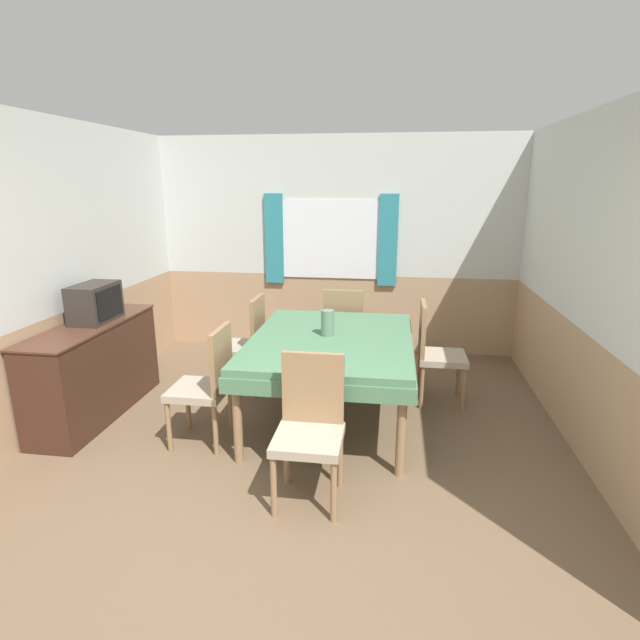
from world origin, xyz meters
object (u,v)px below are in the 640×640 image
object	(u,v)px
chair_right_far	(435,350)
tv	(95,303)
chair_left_far	(246,341)
sideboard	(95,369)
dining_table	(331,348)
chair_left_near	(207,382)
chair_head_window	(344,328)
vase	(328,323)
chair_head_near	(310,424)

from	to	relation	value
chair_right_far	tv	bearing A→B (deg)	-78.43
chair_left_far	sideboard	world-z (taller)	chair_left_far
dining_table	chair_right_far	xyz separation A→B (m)	(0.93, 0.54, -0.15)
chair_left_near	tv	distance (m)	1.36
sideboard	tv	distance (m)	0.60
dining_table	chair_left_near	distance (m)	1.08
chair_right_far	sideboard	world-z (taller)	chair_right_far
chair_right_far	chair_left_far	xyz separation A→B (m)	(-1.85, 0.00, 0.00)
chair_head_window	chair_left_near	size ratio (longest dim) A/B	1.00
sideboard	chair_head_window	bearing A→B (deg)	31.73
chair_right_far	vase	size ratio (longest dim) A/B	4.32
dining_table	tv	world-z (taller)	tv
chair_head_near	sideboard	world-z (taller)	chair_head_near
chair_head_window	vase	distance (m)	1.14
chair_right_far	tv	world-z (taller)	tv
chair_right_far	tv	xyz separation A→B (m)	(-3.03, -0.62, 0.50)
sideboard	vase	bearing A→B (deg)	6.47
chair_head_near	sideboard	xyz separation A→B (m)	(-2.12, 0.94, -0.09)
sideboard	vase	world-z (taller)	vase
chair_head_near	chair_left_near	bearing A→B (deg)	-32.34
chair_left_near	chair_right_far	size ratio (longest dim) A/B	1.00
dining_table	chair_head_window	xyz separation A→B (m)	(-0.00, 1.12, -0.15)
dining_table	chair_left_near	world-z (taller)	chair_left_near
chair_right_far	sideboard	distance (m)	3.13
vase	chair_left_far	bearing A→B (deg)	151.08
chair_head_window	tv	size ratio (longest dim) A/B	2.07
chair_left_far	vase	size ratio (longest dim) A/B	4.32
dining_table	chair_left_near	bearing A→B (deg)	-149.77
chair_left_near	sideboard	distance (m)	1.25
tv	chair_right_far	bearing A→B (deg)	11.57
tv	vase	bearing A→B (deg)	3.63
sideboard	vase	distance (m)	2.14
dining_table	chair_head_window	bearing A→B (deg)	90.00
tv	chair_left_far	bearing A→B (deg)	27.70
chair_head_near	chair_head_window	world-z (taller)	same
chair_left_near	dining_table	bearing A→B (deg)	-59.77
dining_table	chair_right_far	world-z (taller)	chair_right_far
chair_left_far	tv	xyz separation A→B (m)	(-1.18, -0.62, 0.50)
chair_head_window	chair_left_near	distance (m)	1.90
chair_right_far	vase	distance (m)	1.14
chair_left_near	chair_left_far	bearing A→B (deg)	0.00
chair_head_near	vase	world-z (taller)	vase
chair_left_far	sideboard	xyz separation A→B (m)	(-1.20, -0.73, -0.09)
tv	vase	xyz separation A→B (m)	(2.07, 0.13, -0.14)
chair_head_window	tv	world-z (taller)	tv
chair_left_near	vase	bearing A→B (deg)	-56.41
chair_left_far	tv	size ratio (longest dim) A/B	2.07
dining_table	vase	bearing A→B (deg)	128.13
dining_table	chair_right_far	size ratio (longest dim) A/B	1.84
chair_left_far	vase	distance (m)	1.08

